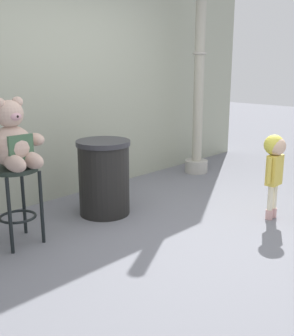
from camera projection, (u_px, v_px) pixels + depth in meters
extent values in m
plane|color=slate|center=(184.00, 238.00, 3.86)|extent=(24.00, 24.00, 0.00)
cube|color=#9DA28D|center=(52.00, 54.00, 4.77)|extent=(7.15, 0.30, 3.36)
cylinder|color=#202A23|center=(14.00, 169.00, 3.60)|extent=(0.41, 0.41, 0.04)
cylinder|color=black|center=(10.00, 216.00, 3.48)|extent=(0.03, 0.03, 0.67)
cylinder|color=black|center=(42.00, 207.00, 3.69)|extent=(0.03, 0.03, 0.67)
cylinder|color=black|center=(24.00, 200.00, 3.90)|extent=(0.03, 0.03, 0.67)
torus|color=black|center=(18.00, 217.00, 3.71)|extent=(0.33, 0.33, 0.02)
sphere|color=#BEA090|center=(12.00, 146.00, 3.55)|extent=(0.36, 0.36, 0.36)
cube|color=#3A5C40|center=(21.00, 148.00, 3.45)|extent=(0.22, 0.03, 0.22)
sphere|color=#BEA090|center=(9.00, 114.00, 3.48)|extent=(0.23, 0.23, 0.23)
ellipsoid|color=#C3919B|center=(16.00, 117.00, 3.42)|extent=(0.10, 0.07, 0.07)
sphere|color=black|center=(17.00, 117.00, 3.40)|extent=(0.03, 0.03, 0.03)
sphere|color=#BEA090|center=(17.00, 102.00, 3.52)|extent=(0.09, 0.09, 0.09)
ellipsoid|color=#BEA090|center=(36.00, 139.00, 3.68)|extent=(0.13, 0.20, 0.11)
ellipsoid|color=#BEA090|center=(15.00, 164.00, 3.41)|extent=(0.12, 0.31, 0.14)
ellipsoid|color=#BEA090|center=(32.00, 160.00, 3.52)|extent=(0.12, 0.31, 0.14)
cylinder|color=#CF9C97|center=(269.00, 214.00, 4.32)|extent=(0.07, 0.07, 0.10)
cylinder|color=beige|center=(270.00, 198.00, 4.27)|extent=(0.06, 0.06, 0.26)
cylinder|color=#CF9C97|center=(273.00, 212.00, 4.38)|extent=(0.07, 0.07, 0.10)
cylinder|color=beige|center=(274.00, 196.00, 4.33)|extent=(0.06, 0.06, 0.26)
cube|color=gold|center=(274.00, 170.00, 4.23)|extent=(0.18, 0.10, 0.31)
cylinder|color=gold|center=(269.00, 171.00, 4.14)|extent=(0.05, 0.05, 0.27)
cylinder|color=gold|center=(280.00, 166.00, 4.31)|extent=(0.05, 0.05, 0.27)
sphere|color=#D8B293|center=(276.00, 146.00, 4.17)|extent=(0.19, 0.19, 0.19)
sphere|color=#D3C946|center=(274.00, 145.00, 4.18)|extent=(0.21, 0.21, 0.21)
cylinder|color=black|center=(104.00, 180.00, 4.41)|extent=(0.54, 0.54, 0.75)
cylinder|color=#2D2D33|center=(103.00, 143.00, 4.31)|extent=(0.57, 0.57, 0.05)
cylinder|color=#A7A49C|center=(196.00, 166.00, 6.16)|extent=(0.33, 0.33, 0.18)
cylinder|color=#A8A594|center=(199.00, 64.00, 5.80)|extent=(0.14, 0.14, 2.78)
torus|color=#ADA89E|center=(200.00, 53.00, 5.76)|extent=(0.19, 0.19, 0.04)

